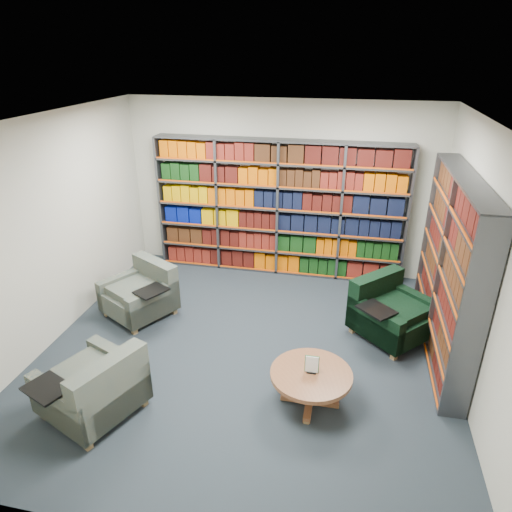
% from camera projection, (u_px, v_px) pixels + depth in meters
% --- Properties ---
extents(room_shell, '(5.02, 5.02, 2.82)m').
position_uv_depth(room_shell, '(245.00, 250.00, 5.17)').
color(room_shell, '#1B242A').
rests_on(room_shell, ground).
extents(bookshelf_back, '(4.00, 0.28, 2.20)m').
position_uv_depth(bookshelf_back, '(278.00, 209.00, 7.37)').
color(bookshelf_back, '#47494F').
rests_on(bookshelf_back, ground).
extents(bookshelf_right, '(0.28, 2.50, 2.20)m').
position_uv_depth(bookshelf_right, '(450.00, 270.00, 5.38)').
color(bookshelf_right, '#47494F').
rests_on(bookshelf_right, ground).
extents(chair_teal_left, '(1.12, 1.12, 0.75)m').
position_uv_depth(chair_teal_left, '(143.00, 294.00, 6.47)').
color(chair_teal_left, '#021E31').
rests_on(chair_teal_left, ground).
extents(chair_green_right, '(1.21, 1.21, 0.78)m').
position_uv_depth(chair_green_right, '(388.00, 313.00, 5.98)').
color(chair_green_right, black).
rests_on(chair_green_right, ground).
extents(chair_teal_front, '(1.12, 1.15, 0.78)m').
position_uv_depth(chair_teal_front, '(96.00, 390.00, 4.63)').
color(chair_teal_front, '#021E31').
rests_on(chair_teal_front, ground).
extents(coffee_table, '(0.86, 0.86, 0.60)m').
position_uv_depth(coffee_table, '(311.00, 379.00, 4.78)').
color(coffee_table, brown).
rests_on(coffee_table, ground).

